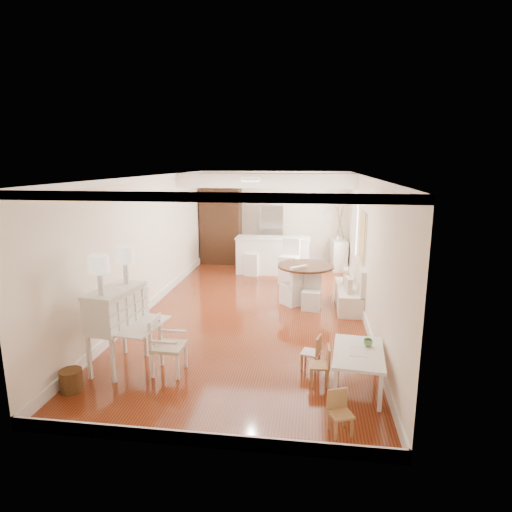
% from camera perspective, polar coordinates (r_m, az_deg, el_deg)
% --- Properties ---
extents(room, '(9.00, 9.04, 2.82)m').
position_cam_1_polar(room, '(8.99, 0.29, 5.44)').
color(room, maroon).
rests_on(room, ground).
extents(secretary_bureau, '(1.12, 1.14, 1.26)m').
position_cam_1_polar(secretary_bureau, '(6.86, -17.97, -9.15)').
color(secretary_bureau, white).
rests_on(secretary_bureau, ground).
extents(gustavian_armchair, '(0.50, 0.50, 0.85)m').
position_cam_1_polar(gustavian_armchair, '(6.58, -11.55, -11.64)').
color(gustavian_armchair, white).
rests_on(gustavian_armchair, ground).
extents(wicker_basket, '(0.32, 0.32, 0.30)m').
position_cam_1_polar(wicker_basket, '(6.61, -23.41, -14.98)').
color(wicker_basket, '#56371B').
rests_on(wicker_basket, ground).
extents(kids_table, '(0.77, 1.17, 0.56)m').
position_cam_1_polar(kids_table, '(6.25, 13.39, -14.58)').
color(kids_table, white).
rests_on(kids_table, ground).
extents(kids_chair_a, '(0.29, 0.29, 0.58)m').
position_cam_1_polar(kids_chair_a, '(6.27, 8.47, -14.16)').
color(kids_chair_a, tan).
rests_on(kids_chair_a, ground).
extents(kids_chair_b, '(0.33, 0.33, 0.56)m').
position_cam_1_polar(kids_chair_b, '(6.65, 7.32, -12.59)').
color(kids_chair_b, '#A7774C').
rests_on(kids_chair_b, ground).
extents(kids_chair_c, '(0.33, 0.33, 0.52)m').
position_cam_1_polar(kids_chair_c, '(5.32, 11.23, -19.87)').
color(kids_chair_c, tan).
rests_on(kids_chair_c, ground).
extents(banquette, '(0.52, 1.60, 0.98)m').
position_cam_1_polar(banquette, '(9.43, 12.29, -3.77)').
color(banquette, silver).
rests_on(banquette, ground).
extents(dining_table, '(1.57, 1.57, 0.84)m').
position_cam_1_polar(dining_table, '(9.63, 6.57, -3.65)').
color(dining_table, '#432415').
rests_on(dining_table, ground).
extents(slip_chair_near, '(0.43, 0.44, 0.82)m').
position_cam_1_polar(slip_chair_near, '(9.16, 7.42, -4.61)').
color(slip_chair_near, white).
rests_on(slip_chair_near, ground).
extents(slip_chair_far, '(0.61, 0.62, 0.90)m').
position_cam_1_polar(slip_chair_far, '(9.43, 4.97, -3.79)').
color(slip_chair_far, white).
rests_on(slip_chair_far, ground).
extents(breakfast_counter, '(2.05, 0.65, 1.03)m').
position_cam_1_polar(breakfast_counter, '(11.96, 2.26, 0.08)').
color(breakfast_counter, white).
rests_on(breakfast_counter, ground).
extents(bar_stool_left, '(0.47, 0.47, 0.99)m').
position_cam_1_polar(bar_stool_left, '(11.80, -0.47, -0.19)').
color(bar_stool_left, white).
rests_on(bar_stool_left, ground).
extents(bar_stool_right, '(0.55, 0.55, 1.14)m').
position_cam_1_polar(bar_stool_right, '(11.04, 4.41, -0.71)').
color(bar_stool_right, white).
rests_on(bar_stool_right, ground).
extents(pantry_cabinet, '(1.20, 0.60, 2.30)m').
position_cam_1_polar(pantry_cabinet, '(13.15, -4.69, 4.00)').
color(pantry_cabinet, '#381E11').
rests_on(pantry_cabinet, ground).
extents(fridge, '(0.75, 0.65, 1.80)m').
position_cam_1_polar(fridge, '(12.90, 3.59, 2.72)').
color(fridge, silver).
rests_on(fridge, ground).
extents(sideboard, '(0.48, 0.93, 0.86)m').
position_cam_1_polar(sideboard, '(12.68, 10.94, 0.18)').
color(sideboard, silver).
rests_on(sideboard, ground).
extents(pencil_cup, '(0.16, 0.16, 0.10)m').
position_cam_1_polar(pencil_cup, '(6.31, 14.70, -11.11)').
color(pencil_cup, '#649B5A').
rests_on(pencil_cup, kids_table).
extents(branch_vase, '(0.19, 0.19, 0.16)m').
position_cam_1_polar(branch_vase, '(12.59, 10.89, 2.47)').
color(branch_vase, white).
rests_on(branch_vase, sideboard).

